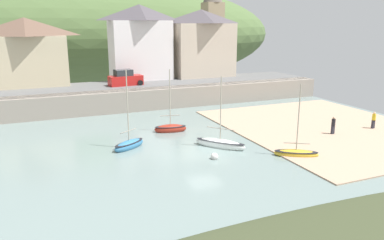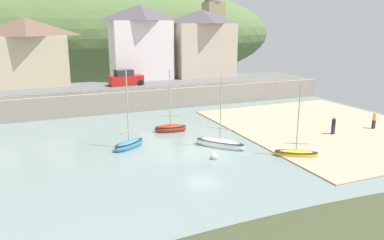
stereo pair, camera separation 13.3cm
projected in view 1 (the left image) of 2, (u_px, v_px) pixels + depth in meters
The scene contains 15 objects.
ground at pixel (295, 197), 21.91m from camera, with size 48.00×41.00×0.61m.
quay_seawall at pixel (143, 97), 45.24m from camera, with size 48.00×9.40×2.40m.
hillside_backdrop at pixel (88, 35), 77.12m from camera, with size 80.00×44.00×21.75m.
waterfront_building_left at pixel (27, 51), 46.25m from camera, with size 9.26×5.80×8.17m.
waterfront_building_centre at pixel (140, 42), 51.39m from camera, with size 8.24×4.73×9.91m.
waterfront_building_right at pixel (201, 43), 54.86m from camera, with size 8.82×6.11×9.39m.
church_with_spire at pixel (213, 23), 59.16m from camera, with size 3.00×3.00×14.65m.
dinghy_open_wooden at pixel (129, 144), 30.98m from camera, with size 3.21×2.57×6.54m.
sailboat_white_hull at pixel (170, 128), 35.74m from camera, with size 3.17×1.64×6.06m.
motorboat_with_cabin at pixel (220, 144), 31.18m from camera, with size 3.52×3.93×6.09m.
sailboat_blue_trim at pixel (296, 153), 29.10m from camera, with size 3.39×2.65×5.73m.
parked_car_near_slipway at pixel (125, 79), 47.16m from camera, with size 4.26×2.15×1.95m.
person_on_slipway at pixel (374, 119), 36.32m from camera, with size 0.34×0.34×1.62m.
person_near_water at pixel (333, 124), 34.47m from camera, with size 0.34×0.34×1.62m.
mooring_buoy at pixel (215, 157), 28.53m from camera, with size 0.57×0.57×0.57m.
Camera 1 is at (-11.93, -25.79, 9.87)m, focal length 35.65 mm.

